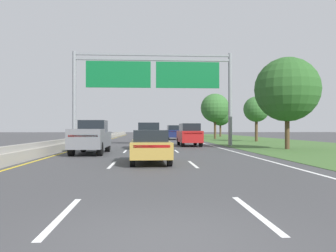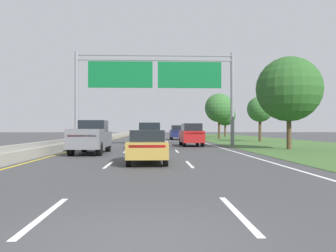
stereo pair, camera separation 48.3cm
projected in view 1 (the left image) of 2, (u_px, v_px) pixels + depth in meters
The scene contains 14 objects.
ground_plane at pixel (150, 142), 39.94m from camera, with size 220.00×220.00×0.00m, color #3D3D3F.
lane_striping at pixel (150, 143), 39.49m from camera, with size 11.96×106.00×0.01m.
grass_verge_right at pixel (266, 142), 40.79m from camera, with size 14.00×110.00×0.02m, color #3D602D.
median_barrier_concrete at pixel (93, 140), 39.55m from camera, with size 0.60×110.00×0.85m.
overhead_sign_gantry at pixel (153, 79), 31.89m from camera, with size 15.06×0.42×8.83m.
pickup_truck_grey at pixel (91, 137), 22.21m from camera, with size 2.05×5.42×2.20m.
car_red_right_lane_suv at pixel (189, 134), 31.84m from camera, with size 1.98×4.73×2.11m.
car_navy_right_lane_suv at pixel (173, 132), 50.20m from camera, with size 1.94×4.72×2.11m.
car_gold_centre_lane_sedan at pixel (150, 146), 16.19m from camera, with size 1.90×4.43×1.57m.
car_darkgreen_centre_lane_suv at pixel (149, 135), 27.83m from camera, with size 1.96×4.72×2.11m.
roadside_tree_near at pixel (287, 90), 26.87m from camera, with size 5.09×5.09×7.29m.
roadside_tree_mid at pixel (256, 109), 42.82m from camera, with size 3.22×3.22×5.69m.
roadside_tree_far at pixel (215, 108), 53.53m from camera, with size 4.52×4.52×7.15m.
roadside_tree_distant at pixel (220, 115), 67.73m from camera, with size 4.11×4.11×6.33m.
Camera 1 is at (-0.24, -5.02, 1.65)m, focal length 36.30 mm.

